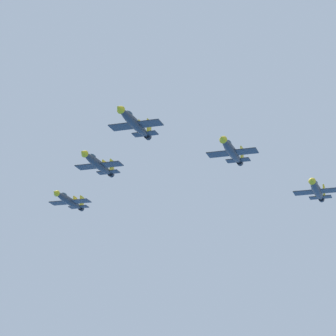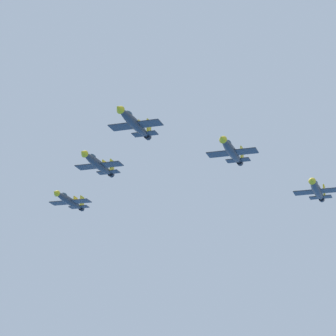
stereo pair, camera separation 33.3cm
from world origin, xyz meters
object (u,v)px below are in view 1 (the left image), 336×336
(jet_lead, at_px, (134,123))
(jet_left_wingman, at_px, (232,151))
(jet_right_outer, at_px, (69,201))
(jet_right_wingman, at_px, (98,164))
(jet_left_outer, at_px, (317,190))

(jet_lead, xyz_separation_m, jet_left_wingman, (23.23, 0.02, -1.44))
(jet_lead, bearing_deg, jet_left_wingman, 139.88)
(jet_right_outer, bearing_deg, jet_right_wingman, 39.65)
(jet_left_outer, bearing_deg, jet_right_outer, -89.42)
(jet_left_wingman, bearing_deg, jet_lead, -40.48)
(jet_left_wingman, bearing_deg, jet_right_wingman, -90.12)
(jet_right_outer, bearing_deg, jet_left_outer, 89.29)
(jet_left_wingman, height_order, jet_right_wingman, jet_right_wingman)
(jet_lead, height_order, jet_right_outer, jet_lead)
(jet_left_wingman, xyz_separation_m, jet_right_wingman, (-19.50, 22.91, 0.19))
(jet_left_outer, relative_size, jet_right_outer, 1.04)
(jet_right_wingman, relative_size, jet_right_outer, 1.03)
(jet_right_wingman, bearing_deg, jet_left_wingman, 89.80)
(jet_left_wingman, distance_m, jet_right_wingman, 30.09)
(jet_left_outer, bearing_deg, jet_lead, -39.79)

